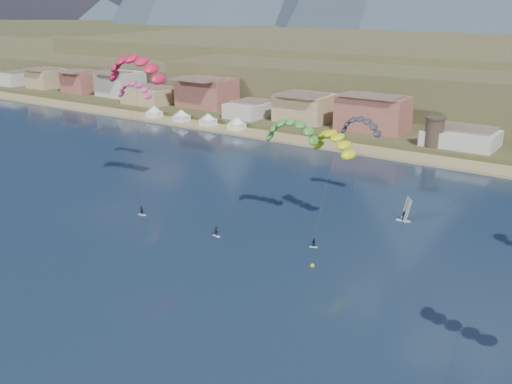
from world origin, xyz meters
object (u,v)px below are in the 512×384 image
(kitesurfer_yellow, at_px, (333,139))
(kitesurfer_green, at_px, (291,128))
(windsurfer, at_px, (405,214))
(watchtower, at_px, (434,131))
(buoy, at_px, (312,266))
(kitesurfer_red, at_px, (135,64))

(kitesurfer_yellow, relative_size, kitesurfer_green, 0.88)
(windsurfer, bearing_deg, kitesurfer_yellow, -139.29)
(kitesurfer_yellow, xyz_separation_m, windsurfer, (11.49, 9.88, -15.72))
(watchtower, xyz_separation_m, kitesurfer_green, (-4.96, -70.49, 13.09))
(kitesurfer_yellow, bearing_deg, buoy, -70.92)
(kitesurfer_green, height_order, windsurfer, kitesurfer_green)
(kitesurfer_red, height_order, kitesurfer_yellow, kitesurfer_red)
(watchtower, bearing_deg, kitesurfer_yellow, -88.71)
(watchtower, distance_m, kitesurfer_red, 86.98)
(kitesurfer_red, xyz_separation_m, kitesurfer_green, (37.55, 1.94, -9.54))
(watchtower, height_order, kitesurfer_green, kitesurfer_green)
(kitesurfer_green, bearing_deg, buoy, -46.94)
(kitesurfer_red, relative_size, kitesurfer_green, 1.38)
(kitesurfer_yellow, distance_m, buoy, 26.15)
(watchtower, distance_m, kitesurfer_yellow, 66.55)
(watchtower, relative_size, kitesurfer_green, 0.36)
(kitesurfer_green, bearing_deg, watchtower, 85.97)
(windsurfer, distance_m, buoy, 29.01)
(kitesurfer_yellow, height_order, windsurfer, kitesurfer_yellow)
(kitesurfer_yellow, xyz_separation_m, kitesurfer_green, (-6.44, -4.86, 2.19))
(windsurfer, bearing_deg, buoy, -100.00)
(watchtower, distance_m, kitesurfer_green, 71.87)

